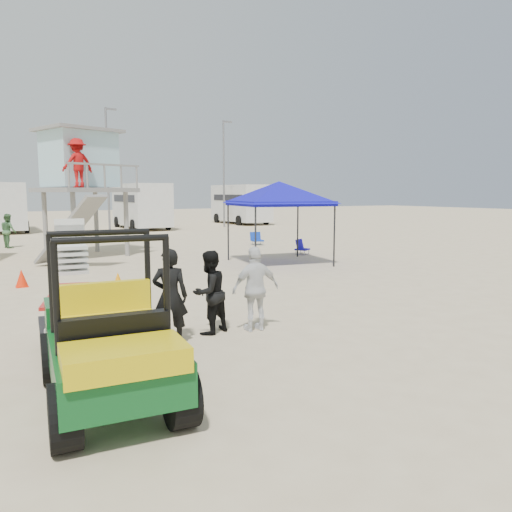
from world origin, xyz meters
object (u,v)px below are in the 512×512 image
canopy_blue (279,185)px  man_left (170,296)px  lifeguard_tower (80,164)px  surf_trailer (76,305)px  utility_cart (108,327)px

canopy_blue → man_left: bearing=-132.5°
lifeguard_tower → canopy_blue: bearing=-44.3°
lifeguard_tower → canopy_blue: (5.92, -5.78, -0.89)m
surf_trailer → lifeguard_tower: size_ratio=0.43×
utility_cart → surf_trailer: (0.01, 2.34, -0.19)m
surf_trailer → lifeguard_tower: bearing=79.1°
lifeguard_tower → canopy_blue: size_ratio=1.42×
surf_trailer → canopy_blue: (8.42, 7.24, 2.09)m
utility_cart → canopy_blue: size_ratio=0.80×
utility_cart → man_left: size_ratio=1.71×
utility_cart → lifeguard_tower: (2.51, 15.36, 2.79)m
man_left → lifeguard_tower: bearing=-67.7°
lifeguard_tower → surf_trailer: bearing=-100.9°
utility_cart → canopy_blue: canopy_blue is taller
man_left → canopy_blue: size_ratio=0.47×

